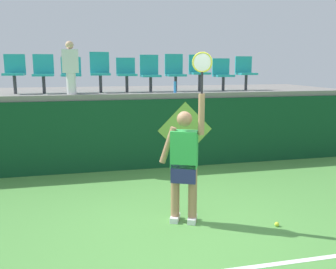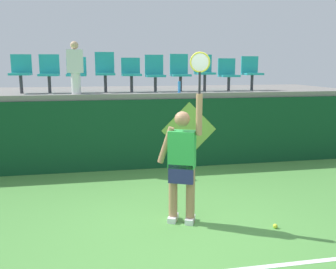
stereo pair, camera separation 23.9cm
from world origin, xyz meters
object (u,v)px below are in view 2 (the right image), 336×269
object	(u,v)px
stadium_chair_4	(131,72)
stadium_chair_3	(105,70)
stadium_chair_8	(228,73)
stadium_chair_9	(251,71)
water_bottle	(179,87)
stadium_chair_6	(180,71)
stadium_chair_2	(77,72)
stadium_chair_7	(204,70)
tennis_ball	(275,226)
tennis_player	(182,161)
stadium_chair_0	(21,71)
stadium_chair_5	(155,72)
spectator_0	(75,67)
stadium_chair_1	(49,71)

from	to	relation	value
stadium_chair_4	stadium_chair_3	bearing A→B (deg)	178.91
stadium_chair_8	stadium_chair_9	bearing A→B (deg)	0.01
water_bottle	stadium_chair_6	size ratio (longest dim) A/B	0.29
stadium_chair_2	stadium_chair_3	size ratio (longest dim) A/B	0.87
stadium_chair_7	stadium_chair_6	bearing A→B (deg)	179.42
stadium_chair_3	stadium_chair_9	xyz separation A→B (m)	(3.58, -0.01, -0.03)
tennis_ball	stadium_chair_8	world-z (taller)	stadium_chair_8
tennis_player	stadium_chair_0	world-z (taller)	stadium_chair_0
tennis_ball	stadium_chair_5	bearing A→B (deg)	104.18
stadium_chair_7	tennis_player	bearing A→B (deg)	-110.66
water_bottle	spectator_0	xyz separation A→B (m)	(-2.26, 0.10, 0.45)
stadium_chair_0	stadium_chair_8	world-z (taller)	stadium_chair_0
stadium_chair_9	spectator_0	distance (m)	4.25
stadium_chair_4	stadium_chair_6	size ratio (longest dim) A/B	0.90
stadium_chair_3	stadium_chair_8	world-z (taller)	stadium_chair_3
tennis_ball	water_bottle	distance (m)	4.08
tennis_ball	stadium_chair_3	xyz separation A→B (m)	(-2.22, 4.20, 2.15)
stadium_chair_0	stadium_chair_9	bearing A→B (deg)	0.00
stadium_chair_0	stadium_chair_7	bearing A→B (deg)	0.03
stadium_chair_1	stadium_chair_3	distance (m)	1.23
stadium_chair_6	stadium_chair_0	bearing A→B (deg)	-179.87
tennis_ball	stadium_chair_5	xyz separation A→B (m)	(-1.06, 4.20, 2.10)
tennis_player	stadium_chair_7	xyz separation A→B (m)	(1.40, 3.71, 1.24)
tennis_player	stadium_chair_9	xyz separation A→B (m)	(2.61, 3.71, 1.22)
stadium_chair_0	stadium_chair_4	size ratio (longest dim) A/B	1.08
stadium_chair_0	spectator_0	xyz separation A→B (m)	(1.19, -0.47, 0.09)
stadium_chair_6	stadium_chair_3	bearing A→B (deg)	-179.98
stadium_chair_2	stadium_chair_6	size ratio (longest dim) A/B	0.91
water_bottle	stadium_chair_8	distance (m)	1.50
water_bottle	spectator_0	distance (m)	2.31
stadium_chair_5	stadium_chair_8	xyz separation A→B (m)	(1.82, -0.01, -0.03)
stadium_chair_0	stadium_chair_8	xyz separation A→B (m)	(4.81, 0.00, -0.06)
tennis_player	stadium_chair_9	size ratio (longest dim) A/B	2.97
stadium_chair_3	stadium_chair_4	world-z (taller)	stadium_chair_3
stadium_chair_8	spectator_0	size ratio (longest dim) A/B	0.70
water_bottle	stadium_chair_6	xyz separation A→B (m)	(0.14, 0.58, 0.35)
stadium_chair_3	stadium_chair_8	distance (m)	2.98
stadium_chair_2	stadium_chair_0	bearing A→B (deg)	179.86
stadium_chair_2	stadium_chair_8	bearing A→B (deg)	0.05
stadium_chair_1	stadium_chair_8	xyz separation A→B (m)	(4.21, -0.00, -0.05)
stadium_chair_1	stadium_chair_9	xyz separation A→B (m)	(4.81, -0.00, -0.01)
stadium_chair_0	stadium_chair_1	xyz separation A→B (m)	(0.60, 0.00, -0.01)
tennis_player	stadium_chair_0	bearing A→B (deg)	127.02
stadium_chair_5	tennis_player	bearing A→B (deg)	-93.00
stadium_chair_6	stadium_chair_4	bearing A→B (deg)	-179.40
tennis_player	stadium_chair_8	world-z (taller)	tennis_player
tennis_player	water_bottle	bearing A→B (deg)	78.16
water_bottle	stadium_chair_1	xyz separation A→B (m)	(-2.86, 0.57, 0.35)
tennis_player	stadium_chair_4	distance (m)	3.91
stadium_chair_5	stadium_chair_6	world-z (taller)	stadium_chair_6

